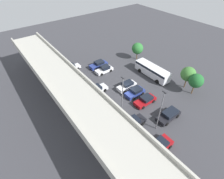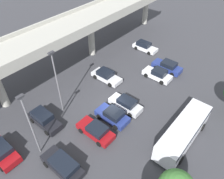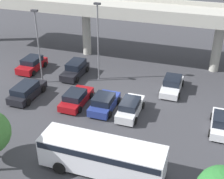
{
  "view_description": "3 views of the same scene",
  "coord_description": "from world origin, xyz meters",
  "px_view_note": "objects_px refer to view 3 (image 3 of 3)",
  "views": [
    {
      "loc": [
        -20.49,
        19.36,
        24.19
      ],
      "look_at": [
        1.97,
        2.41,
        1.12
      ],
      "focal_mm": 28.0,
      "sensor_mm": 36.0,
      "label": 1
    },
    {
      "loc": [
        -15.31,
        -12.89,
        20.95
      ],
      "look_at": [
        1.2,
        0.92,
        2.21
      ],
      "focal_mm": 35.0,
      "sensor_mm": 36.0,
      "label": 2
    },
    {
      "loc": [
        7.89,
        -25.51,
        16.41
      ],
      "look_at": [
        -0.89,
        0.15,
        1.57
      ],
      "focal_mm": 50.0,
      "sensor_mm": 36.0,
      "label": 3
    }
  ],
  "objects_px": {
    "parked_car_4": "(104,103)",
    "shuttle_bus": "(102,154)",
    "parked_car_0": "(32,64)",
    "lamp_post_near_aisle": "(38,42)",
    "parked_car_7": "(222,123)",
    "parked_car_2": "(75,69)",
    "lamp_post_mid_lot": "(98,37)",
    "parked_car_5": "(130,108)",
    "parked_car_3": "(76,98)",
    "parked_car_6": "(172,85)",
    "parked_car_1": "(27,91)"
  },
  "relations": [
    {
      "from": "parked_car_2",
      "to": "parked_car_5",
      "type": "xyz_separation_m",
      "value": [
        8.51,
        -6.03,
        -0.06
      ]
    },
    {
      "from": "parked_car_7",
      "to": "shuttle_bus",
      "type": "distance_m",
      "value": 11.59
    },
    {
      "from": "parked_car_0",
      "to": "lamp_post_near_aisle",
      "type": "xyz_separation_m",
      "value": [
        2.89,
        -2.54,
        4.09
      ]
    },
    {
      "from": "parked_car_4",
      "to": "shuttle_bus",
      "type": "relative_size",
      "value": 0.47
    },
    {
      "from": "lamp_post_near_aisle",
      "to": "shuttle_bus",
      "type": "bearing_deg",
      "value": -44.34
    },
    {
      "from": "parked_car_3",
      "to": "lamp_post_near_aisle",
      "type": "distance_m",
      "value": 7.68
    },
    {
      "from": "parked_car_0",
      "to": "parked_car_3",
      "type": "relative_size",
      "value": 0.93
    },
    {
      "from": "parked_car_4",
      "to": "lamp_post_mid_lot",
      "type": "xyz_separation_m",
      "value": [
        -2.91,
        6.11,
        4.36
      ]
    },
    {
      "from": "parked_car_0",
      "to": "parked_car_1",
      "type": "distance_m",
      "value": 6.89
    },
    {
      "from": "parked_car_5",
      "to": "parked_car_6",
      "type": "bearing_deg",
      "value": -26.36
    },
    {
      "from": "parked_car_2",
      "to": "lamp_post_near_aisle",
      "type": "bearing_deg",
      "value": -44.63
    },
    {
      "from": "parked_car_3",
      "to": "shuttle_bus",
      "type": "distance_m",
      "value": 9.95
    },
    {
      "from": "parked_car_1",
      "to": "parked_car_3",
      "type": "xyz_separation_m",
      "value": [
        5.38,
        0.46,
        -0.09
      ]
    },
    {
      "from": "parked_car_2",
      "to": "parked_car_7",
      "type": "bearing_deg",
      "value": 70.76
    },
    {
      "from": "parked_car_3",
      "to": "lamp_post_near_aisle",
      "type": "relative_size",
      "value": 0.56
    },
    {
      "from": "parked_car_4",
      "to": "parked_car_7",
      "type": "relative_size",
      "value": 0.97
    },
    {
      "from": "parked_car_4",
      "to": "parked_car_6",
      "type": "distance_m",
      "value": 8.2
    },
    {
      "from": "parked_car_5",
      "to": "shuttle_bus",
      "type": "relative_size",
      "value": 0.49
    },
    {
      "from": "parked_car_6",
      "to": "lamp_post_mid_lot",
      "type": "distance_m",
      "value": 9.6
    },
    {
      "from": "parked_car_6",
      "to": "parked_car_3",
      "type": "bearing_deg",
      "value": -55.51
    },
    {
      "from": "parked_car_3",
      "to": "lamp_post_near_aisle",
      "type": "xyz_separation_m",
      "value": [
        -5.64,
        3.12,
        4.18
      ]
    },
    {
      "from": "parked_car_2",
      "to": "parked_car_7",
      "type": "height_order",
      "value": "parked_car_2"
    },
    {
      "from": "lamp_post_near_aisle",
      "to": "lamp_post_mid_lot",
      "type": "relative_size",
      "value": 0.94
    },
    {
      "from": "parked_car_1",
      "to": "parked_car_5",
      "type": "distance_m",
      "value": 11.05
    },
    {
      "from": "shuttle_bus",
      "to": "lamp_post_mid_lot",
      "type": "bearing_deg",
      "value": -68.09
    },
    {
      "from": "parked_car_4",
      "to": "parked_car_5",
      "type": "height_order",
      "value": "parked_car_4"
    },
    {
      "from": "parked_car_0",
      "to": "parked_car_7",
      "type": "height_order",
      "value": "parked_car_7"
    },
    {
      "from": "parked_car_1",
      "to": "shuttle_bus",
      "type": "xyz_separation_m",
      "value": [
        11.17,
        -7.59,
        0.75
      ]
    },
    {
      "from": "shuttle_bus",
      "to": "parked_car_1",
      "type": "bearing_deg",
      "value": -34.21
    },
    {
      "from": "parked_car_3",
      "to": "parked_car_6",
      "type": "height_order",
      "value": "parked_car_6"
    },
    {
      "from": "parked_car_5",
      "to": "lamp_post_near_aisle",
      "type": "distance_m",
      "value": 12.45
    },
    {
      "from": "parked_car_0",
      "to": "lamp_post_near_aisle",
      "type": "bearing_deg",
      "value": 48.73
    },
    {
      "from": "parked_car_7",
      "to": "parked_car_6",
      "type": "bearing_deg",
      "value": 42.52
    },
    {
      "from": "parked_car_0",
      "to": "lamp_post_mid_lot",
      "type": "relative_size",
      "value": 0.49
    },
    {
      "from": "parked_car_6",
      "to": "parked_car_7",
      "type": "distance_m",
      "value": 7.93
    },
    {
      "from": "parked_car_1",
      "to": "lamp_post_near_aisle",
      "type": "height_order",
      "value": "lamp_post_near_aisle"
    },
    {
      "from": "parked_car_0",
      "to": "lamp_post_near_aisle",
      "type": "distance_m",
      "value": 5.62
    },
    {
      "from": "parked_car_1",
      "to": "parked_car_6",
      "type": "bearing_deg",
      "value": -65.48
    },
    {
      "from": "parked_car_4",
      "to": "lamp_post_near_aisle",
      "type": "bearing_deg",
      "value": 69.96
    },
    {
      "from": "parked_car_5",
      "to": "lamp_post_mid_lot",
      "type": "xyz_separation_m",
      "value": [
        -5.56,
        6.14,
        4.36
      ]
    },
    {
      "from": "lamp_post_mid_lot",
      "to": "parked_car_0",
      "type": "bearing_deg",
      "value": -177.25
    },
    {
      "from": "parked_car_1",
      "to": "parked_car_2",
      "type": "height_order",
      "value": "parked_car_2"
    },
    {
      "from": "parked_car_7",
      "to": "lamp_post_near_aisle",
      "type": "bearing_deg",
      "value": 81.21
    },
    {
      "from": "parked_car_6",
      "to": "lamp_post_near_aisle",
      "type": "relative_size",
      "value": 0.58
    },
    {
      "from": "parked_car_2",
      "to": "parked_car_6",
      "type": "relative_size",
      "value": 0.97
    },
    {
      "from": "parked_car_3",
      "to": "shuttle_bus",
      "type": "bearing_deg",
      "value": -144.28
    },
    {
      "from": "parked_car_1",
      "to": "parked_car_3",
      "type": "bearing_deg",
      "value": -85.13
    },
    {
      "from": "parked_car_0",
      "to": "parked_car_7",
      "type": "xyz_separation_m",
      "value": [
        22.53,
        -5.57,
        -0.03
      ]
    },
    {
      "from": "shuttle_bus",
      "to": "parked_car_6",
      "type": "bearing_deg",
      "value": -101.52
    },
    {
      "from": "parked_car_6",
      "to": "lamp_post_near_aisle",
      "type": "xyz_separation_m",
      "value": [
        -14.28,
        -2.81,
        4.15
      ]
    }
  ]
}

